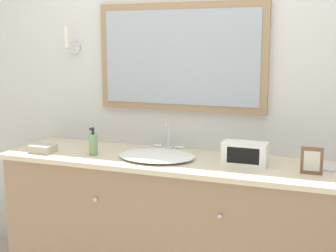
{
  "coord_description": "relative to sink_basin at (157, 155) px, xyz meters",
  "views": [
    {
      "loc": [
        0.96,
        -2.27,
        1.57
      ],
      "look_at": [
        -0.03,
        0.33,
        1.08
      ],
      "focal_mm": 50.0,
      "sensor_mm": 36.0,
      "label": 1
    }
  ],
  "objects": [
    {
      "name": "wall_back",
      "position": [
        0.09,
        0.34,
        0.38
      ],
      "size": [
        8.0,
        0.18,
        2.55
      ],
      "color": "silver",
      "rests_on": "ground_plane"
    },
    {
      "name": "vanity_counter",
      "position": [
        0.09,
        0.02,
        -0.46
      ],
      "size": [
        2.16,
        0.59,
        0.88
      ],
      "color": "#937556",
      "rests_on": "ground_plane"
    },
    {
      "name": "sink_basin",
      "position": [
        0.0,
        0.0,
        0.0
      ],
      "size": [
        0.47,
        0.43,
        0.19
      ],
      "color": "white",
      "rests_on": "vanity_counter"
    },
    {
      "name": "soap_bottle",
      "position": [
        -0.4,
        -0.07,
        0.05
      ],
      "size": [
        0.05,
        0.06,
        0.18
      ],
      "color": "#709966",
      "rests_on": "vanity_counter"
    },
    {
      "name": "appliance_box",
      "position": [
        0.53,
        0.02,
        0.05
      ],
      "size": [
        0.26,
        0.12,
        0.14
      ],
      "color": "white",
      "rests_on": "vanity_counter"
    },
    {
      "name": "picture_frame",
      "position": [
        0.91,
        -0.04,
        0.06
      ],
      "size": [
        0.12,
        0.01,
        0.15
      ],
      "color": "brown",
      "rests_on": "vanity_counter"
    },
    {
      "name": "hand_towel_near_sink",
      "position": [
        -0.74,
        -0.12,
        0.01
      ],
      "size": [
        0.15,
        0.12,
        0.05
      ],
      "color": "#B7A899",
      "rests_on": "vanity_counter"
    },
    {
      "name": "metal_tray",
      "position": [
        1.01,
        0.11,
        -0.01
      ],
      "size": [
        0.19,
        0.13,
        0.01
      ],
      "color": "silver",
      "rests_on": "vanity_counter"
    }
  ]
}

